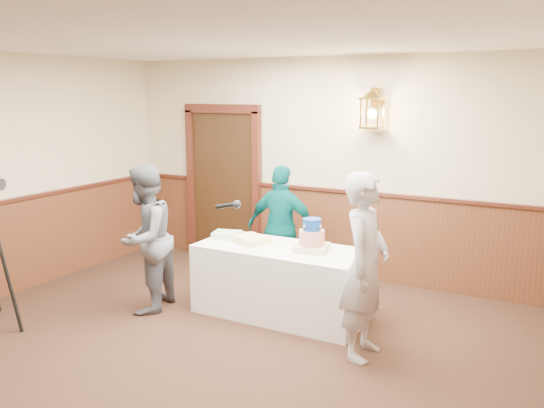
% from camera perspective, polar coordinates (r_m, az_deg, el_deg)
% --- Properties ---
extents(ground, '(7.00, 7.00, 0.00)m').
position_cam_1_polar(ground, '(4.95, -11.36, -17.66)').
color(ground, '#311C13').
rests_on(ground, ground).
extents(room_shell, '(6.02, 7.02, 2.81)m').
position_cam_1_polar(room_shell, '(4.81, -9.08, 0.86)').
color(room_shell, beige).
rests_on(room_shell, ground).
extents(display_table, '(1.80, 0.80, 0.75)m').
position_cam_1_polar(display_table, '(6.18, 0.89, -7.66)').
color(display_table, white).
rests_on(display_table, ground).
extents(tiered_cake, '(0.38, 0.38, 0.34)m').
position_cam_1_polar(tiered_cake, '(5.93, 3.96, -3.40)').
color(tiered_cake, beige).
rests_on(tiered_cake, display_table).
extents(sheet_cake_yellow, '(0.44, 0.39, 0.07)m').
position_cam_1_polar(sheet_cake_yellow, '(6.24, -2.07, -3.55)').
color(sheet_cake_yellow, '#D8C681').
rests_on(sheet_cake_yellow, display_table).
extents(sheet_cake_green, '(0.35, 0.30, 0.07)m').
position_cam_1_polar(sheet_cake_green, '(6.47, -4.48, -3.06)').
color(sheet_cake_green, '#90C98E').
rests_on(sheet_cake_green, display_table).
extents(interviewer, '(1.55, 0.89, 1.61)m').
position_cam_1_polar(interviewer, '(6.36, -12.47, -3.37)').
color(interviewer, '#585A62').
rests_on(interviewer, ground).
extents(baker, '(0.42, 0.62, 1.69)m').
position_cam_1_polar(baker, '(5.19, 9.22, -6.10)').
color(baker, '#A8A8AF').
rests_on(baker, ground).
extents(assistant_p, '(0.91, 0.44, 1.51)m').
position_cam_1_polar(assistant_p, '(6.90, 1.00, -2.38)').
color(assistant_p, '#045657').
rests_on(assistant_p, ground).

